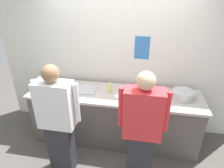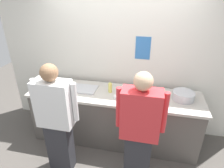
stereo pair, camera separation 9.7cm
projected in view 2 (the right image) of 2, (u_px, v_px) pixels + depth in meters
The scene contains 12 objects.
ground_plane at pixel (109, 153), 3.16m from camera, with size 9.00×9.00×0.00m, color #514C47.
wall_back at pixel (120, 55), 3.31m from camera, with size 4.35×0.11×2.79m.
prep_counter at pixel (114, 117), 3.30m from camera, with size 2.77×0.73×0.92m.
chef_near_left at pixel (56, 119), 2.55m from camera, with size 0.61×0.24×1.66m.
chef_center at pixel (139, 130), 2.35m from camera, with size 0.61×0.24×1.65m.
plate_stack_front at pixel (156, 98), 2.89m from camera, with size 0.24×0.24×0.07m.
mixing_bowl_steel at pixel (183, 96), 2.90m from camera, with size 0.33×0.33×0.12m, color #B7BABF.
sheet_tray at pixel (82, 89), 3.21m from camera, with size 0.49×0.30×0.02m, color #B7BABF.
squeeze_bottle_primary at pixel (110, 87), 3.10m from camera, with size 0.06×0.06×0.19m.
ramekin_orange_sauce at pixel (117, 97), 2.95m from camera, with size 0.10×0.10×0.04m.
ramekin_red_sauce at pixel (129, 95), 2.99m from camera, with size 0.10×0.10×0.05m.
ramekin_yellow_sauce at pixel (149, 90), 3.14m from camera, with size 0.10×0.10×0.04m.
Camera 2 is at (0.54, -2.26, 2.43)m, focal length 30.87 mm.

